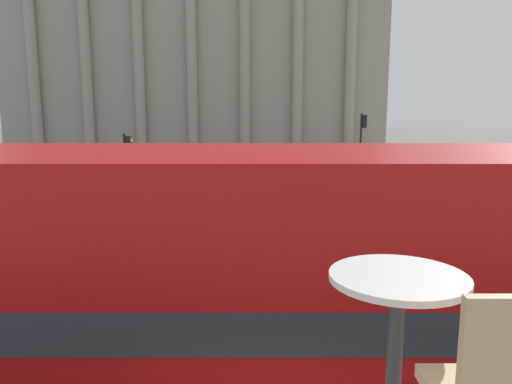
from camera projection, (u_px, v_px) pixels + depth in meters
The scene contains 9 objects.
double_decker_bus at pixel (323, 301), 5.95m from camera, with size 10.78×2.67×4.05m.
cafe_dining_table at pixel (397, 317), 2.19m from camera, with size 0.60×0.60×0.73m.
plaza_building_left at pixel (201, 36), 49.28m from camera, with size 34.52×15.37×22.45m.
traffic_light_near at pixel (86, 187), 14.38m from camera, with size 0.42×0.24×3.39m.
traffic_light_mid at pixel (127, 160), 21.44m from camera, with size 0.42×0.24×3.35m.
traffic_light_far at pixel (362, 140), 27.18m from camera, with size 0.42×0.24×4.12m.
car_black at pixel (106, 181), 25.73m from camera, with size 4.20×1.93×1.35m.
pedestrian_black at pixel (164, 159), 32.76m from camera, with size 0.32×0.32×1.82m.
pedestrian_yellow at pixel (160, 157), 34.65m from camera, with size 0.32×0.32×1.72m.
Camera 1 is at (-0.19, -2.41, 4.57)m, focal length 35.00 mm.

